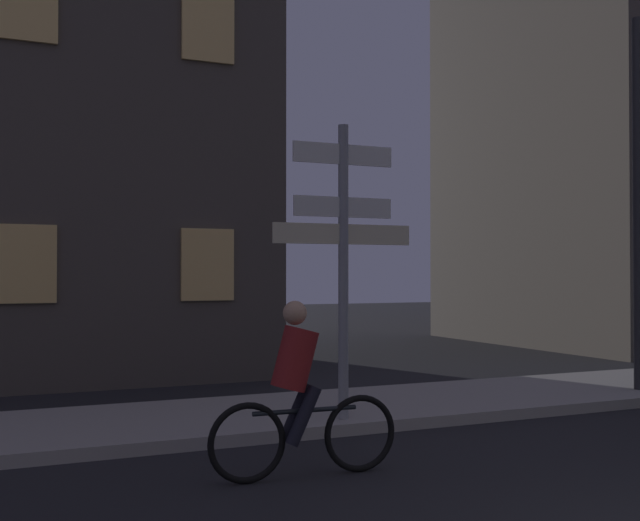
% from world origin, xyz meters
% --- Properties ---
extents(sidewalk_kerb, '(40.00, 2.51, 0.14)m').
position_xyz_m(sidewalk_kerb, '(0.00, 7.06, 0.07)').
color(sidewalk_kerb, '#9E9991').
rests_on(sidewalk_kerb, ground_plane).
extents(signpost, '(1.79, 0.12, 3.48)m').
position_xyz_m(signpost, '(-0.49, 6.11, 2.19)').
color(signpost, gray).
rests_on(signpost, sidewalk_kerb).
extents(cyclist, '(1.82, 0.34, 1.61)m').
position_xyz_m(cyclist, '(-1.78, 4.37, 0.75)').
color(cyclist, black).
rests_on(cyclist, ground_plane).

